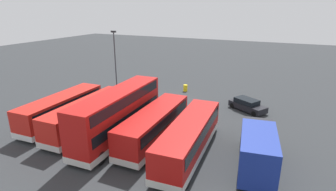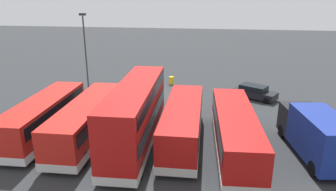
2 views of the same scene
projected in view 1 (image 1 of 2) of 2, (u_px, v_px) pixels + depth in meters
The scene contains 10 objects.
ground_plane at pixel (171, 99), 36.07m from camera, with size 140.00×140.00×0.00m, color #2D3033.
bus_single_deck_near_end at pixel (189, 137), 22.19m from camera, with size 3.26×11.38×2.95m.
bus_single_deck_second at pixel (154, 125), 24.45m from camera, with size 2.82×10.57×2.95m.
bus_double_decker_third at pixel (119, 113), 24.88m from camera, with size 3.05×12.12×4.55m.
bus_single_deck_fourth at pixel (89, 114), 26.89m from camera, with size 2.94×10.98×2.95m.
bus_single_deck_fifth at pixel (62, 108), 28.36m from camera, with size 2.98×10.44×2.95m.
box_truck_blue at pixel (257, 148), 20.24m from camera, with size 3.57×7.78×3.20m.
car_hatchback_silver at pixel (247, 105), 32.00m from camera, with size 4.75×3.83×1.43m.
lamp_post_tall at pixel (115, 57), 37.76m from camera, with size 0.70×0.30×8.69m.
waste_bin_yellow at pixel (185, 88), 39.42m from camera, with size 0.60×0.60×0.95m, color yellow.
Camera 1 is at (-13.94, 31.11, 11.81)m, focal length 28.82 mm.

